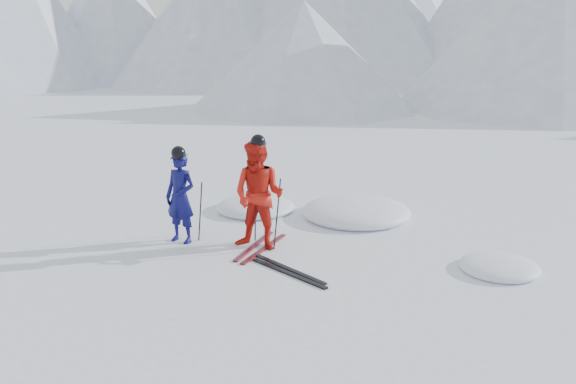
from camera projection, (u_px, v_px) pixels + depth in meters
The scene contains 12 objects.
ground at pixel (335, 278), 9.70m from camera, with size 160.00×160.00×0.00m, color white.
skier_blue at pixel (180, 198), 11.20m from camera, with size 0.62×0.41×1.70m, color #0D0D4E.
skier_red at pixel (259, 195), 10.81m from camera, with size 0.96×0.75×1.97m, color red.
pole_blue_left at pixel (176, 208), 11.56m from camera, with size 0.02×0.02×1.14m, color black.
pole_blue_right at pixel (200, 212), 11.31m from camera, with size 0.02×0.02×1.14m, color black.
pole_red_left at pixel (255, 207), 11.27m from camera, with size 0.02×0.02×1.32m, color black.
pole_red_right at pixel (277, 214), 10.83m from camera, with size 0.02×0.02×1.32m, color black.
ski_worn_left at pixel (254, 246), 11.13m from camera, with size 0.09×1.70×0.03m, color black.
ski_worn_right at pixel (264, 249), 10.98m from camera, with size 0.09×1.70×0.03m, color black.
ski_loose_a at pixel (289, 269), 10.02m from camera, with size 0.09×1.70×0.03m, color black.
ski_loose_b at pixel (288, 273), 9.85m from camera, with size 0.09×1.70×0.03m, color black.
snow_lumps at pixel (341, 220), 12.76m from camera, with size 6.99×2.98×0.51m.
Camera 1 is at (4.99, -7.59, 3.74)m, focal length 38.00 mm.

